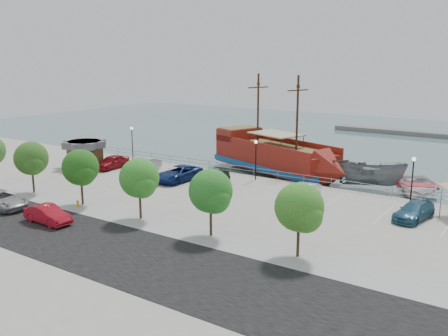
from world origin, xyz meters
The scene contains 30 objects.
ground centered at (0.00, 0.00, -1.00)m, with size 160.00×160.00×0.00m, color slate.
land_slab centered at (0.00, -21.00, -0.60)m, with size 100.00×58.00×1.20m, color #9E9A88.
street centered at (0.00, -16.00, 0.01)m, with size 100.00×8.00×0.04m, color black.
sidewalk centered at (0.00, -10.00, 0.01)m, with size 100.00×4.00×0.05m, color #949494.
seawall_railing centered at (0.00, 7.80, 0.53)m, with size 50.00×0.06×1.00m.
far_shore centered at (10.00, 55.00, -0.60)m, with size 40.00×3.00×0.80m, color slate.
pirate_ship centered at (-0.46, 13.46, 1.07)m, with size 19.96×11.27×12.39m.
patrol_boat centered at (10.22, 13.05, 0.44)m, with size 2.79×7.42×2.87m, color slate.
speedboat centered at (14.98, 13.21, -0.18)m, with size 5.66×7.92×1.64m, color silver.
dock_west centered at (-14.58, 9.20, -0.82)m, with size 6.39×1.83×0.37m, color gray.
dock_mid centered at (8.95, 9.20, -0.80)m, with size 7.14×2.04×0.41m, color gray.
dock_east centered at (16.13, 9.20, -0.81)m, with size 6.49×1.85×0.37m, color slate.
shed centered at (-20.09, 0.67, 1.66)m, with size 4.94×4.94×3.12m.
street_van centered at (-12.99, -14.63, 0.76)m, with size 2.51×5.44×1.51m, color #A0A1A1.
street_sedan centered at (-6.28, -14.91, 0.72)m, with size 1.52×4.37×1.44m, color #B41221.
fire_hydrant centered at (-7.68, -10.80, 0.36)m, with size 0.23×0.23×0.66m.
lamp_post_left centered at (-18.00, 6.50, 2.94)m, with size 0.36×0.36×4.28m.
lamp_post_mid centered at (0.00, 6.50, 2.94)m, with size 0.36×0.36×4.28m.
lamp_post_right centered at (16.00, 6.50, 2.94)m, with size 0.36×0.36×4.28m.
tree_b centered at (-14.85, -10.07, 3.30)m, with size 3.30×3.20×5.00m.
tree_c centered at (-7.85, -10.07, 3.30)m, with size 3.30×3.20×5.00m.
tree_d centered at (-0.85, -10.07, 3.30)m, with size 3.30×3.20×5.00m.
tree_e centered at (6.15, -10.07, 3.30)m, with size 3.30×3.20×5.00m.
tree_f centered at (13.15, -10.07, 3.30)m, with size 3.30×3.20×5.00m.
parked_car_a centered at (-16.74, 1.76, 0.79)m, with size 1.88×4.66×1.59m, color maroon.
parked_car_b centered at (-12.46, 2.77, 0.74)m, with size 1.57×4.49×1.48m, color #AAAAAA.
parked_car_c centered at (-6.45, 1.54, 0.80)m, with size 2.65×5.75×1.60m, color navy.
parked_car_d centered at (-2.04, 1.49, 0.77)m, with size 2.17×5.33×1.55m, color #16331E.
parked_car_f centered at (7.98, 1.79, 0.81)m, with size 1.72×4.93×1.62m, color silver.
parked_car_h centered at (17.33, 2.24, 0.70)m, with size 1.95×4.81×1.39m, color #2B5F7A.
Camera 1 is at (26.24, -38.05, 12.80)m, focal length 40.00 mm.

